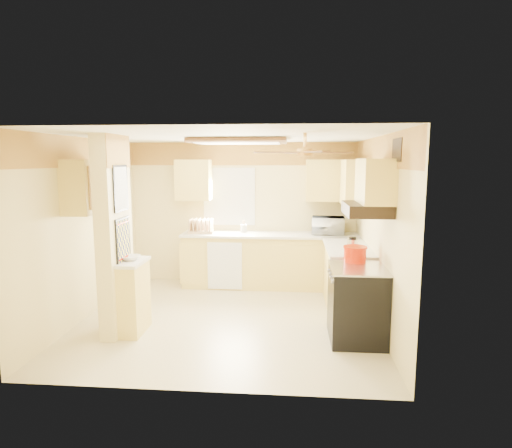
# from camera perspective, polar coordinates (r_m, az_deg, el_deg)

# --- Properties ---
(floor) EXTENTS (4.00, 4.00, 0.00)m
(floor) POSITION_cam_1_polar(r_m,az_deg,el_deg) (6.12, -3.69, -12.50)
(floor) COLOR tan
(floor) RESTS_ON ground
(ceiling) EXTENTS (4.00, 4.00, 0.00)m
(ceiling) POSITION_cam_1_polar(r_m,az_deg,el_deg) (5.72, -3.93, 11.58)
(ceiling) COLOR white
(ceiling) RESTS_ON wall_back
(wall_back) EXTENTS (4.00, 0.00, 4.00)m
(wall_back) POSITION_cam_1_polar(r_m,az_deg,el_deg) (7.65, -1.70, 1.45)
(wall_back) COLOR beige
(wall_back) RESTS_ON floor
(wall_front) EXTENTS (4.00, 0.00, 4.00)m
(wall_front) POSITION_cam_1_polar(r_m,az_deg,el_deg) (3.96, -7.90, -5.35)
(wall_front) COLOR beige
(wall_front) RESTS_ON floor
(wall_left) EXTENTS (0.00, 3.80, 3.80)m
(wall_left) POSITION_cam_1_polar(r_m,az_deg,el_deg) (6.40, -21.81, -0.57)
(wall_left) COLOR beige
(wall_left) RESTS_ON floor
(wall_right) EXTENTS (0.00, 3.80, 3.80)m
(wall_right) POSITION_cam_1_polar(r_m,az_deg,el_deg) (5.84, 15.99, -1.10)
(wall_right) COLOR beige
(wall_right) RESTS_ON floor
(wallpaper_border) EXTENTS (4.00, 0.02, 0.40)m
(wallpaper_border) POSITION_cam_1_polar(r_m,az_deg,el_deg) (7.58, -1.75, 9.33)
(wallpaper_border) COLOR #EBB445
(wallpaper_border) RESTS_ON wall_back
(partition_column) EXTENTS (0.20, 0.70, 2.50)m
(partition_column) POSITION_cam_1_polar(r_m,az_deg,el_deg) (5.63, -18.37, -1.55)
(partition_column) COLOR beige
(partition_column) RESTS_ON floor
(partition_ledge) EXTENTS (0.25, 0.55, 0.90)m
(partition_ledge) POSITION_cam_1_polar(r_m,az_deg,el_deg) (5.74, -15.95, -9.49)
(partition_ledge) COLOR #FFDB75
(partition_ledge) RESTS_ON floor
(ledge_top) EXTENTS (0.28, 0.58, 0.04)m
(ledge_top) POSITION_cam_1_polar(r_m,az_deg,el_deg) (5.62, -16.14, -4.92)
(ledge_top) COLOR silver
(ledge_top) RESTS_ON partition_ledge
(lower_cabinets_back) EXTENTS (3.00, 0.60, 0.90)m
(lower_cabinets_back) POSITION_cam_1_polar(r_m,az_deg,el_deg) (7.46, 1.90, -4.99)
(lower_cabinets_back) COLOR #FFDB75
(lower_cabinets_back) RESTS_ON floor
(lower_cabinets_right) EXTENTS (0.60, 1.40, 0.90)m
(lower_cabinets_right) POSITION_cam_1_polar(r_m,az_deg,el_deg) (6.54, 12.09, -7.12)
(lower_cabinets_right) COLOR #FFDB75
(lower_cabinets_right) RESTS_ON floor
(countertop_back) EXTENTS (3.04, 0.64, 0.04)m
(countertop_back) POSITION_cam_1_polar(r_m,az_deg,el_deg) (7.36, 1.91, -1.44)
(countertop_back) COLOR silver
(countertop_back) RESTS_ON lower_cabinets_back
(countertop_right) EXTENTS (0.64, 1.44, 0.04)m
(countertop_right) POSITION_cam_1_polar(r_m,az_deg,el_deg) (6.43, 12.13, -3.09)
(countertop_right) COLOR silver
(countertop_right) RESTS_ON lower_cabinets_right
(dishwasher_panel) EXTENTS (0.58, 0.02, 0.80)m
(dishwasher_panel) POSITION_cam_1_polar(r_m,az_deg,el_deg) (7.24, -4.19, -5.59)
(dishwasher_panel) COLOR white
(dishwasher_panel) RESTS_ON lower_cabinets_back
(window) EXTENTS (0.92, 0.02, 1.02)m
(window) POSITION_cam_1_polar(r_m,az_deg,el_deg) (7.64, -3.59, 3.68)
(window) COLOR white
(window) RESTS_ON wall_back
(upper_cab_back_left) EXTENTS (0.60, 0.35, 0.70)m
(upper_cab_back_left) POSITION_cam_1_polar(r_m,az_deg,el_deg) (7.58, -8.31, 5.84)
(upper_cab_back_left) COLOR #FFDB75
(upper_cab_back_left) RESTS_ON wall_back
(upper_cab_back_right) EXTENTS (0.90, 0.35, 0.70)m
(upper_cab_back_right) POSITION_cam_1_polar(r_m,az_deg,el_deg) (7.41, 10.17, 5.74)
(upper_cab_back_right) COLOR #FFDB75
(upper_cab_back_right) RESTS_ON wall_back
(upper_cab_right) EXTENTS (0.35, 1.00, 0.70)m
(upper_cab_right) POSITION_cam_1_polar(r_m,az_deg,el_deg) (6.97, 12.80, 5.49)
(upper_cab_right) COLOR #FFDB75
(upper_cab_right) RESTS_ON wall_right
(upper_cab_left_wall) EXTENTS (0.35, 0.75, 0.70)m
(upper_cab_left_wall) POSITION_cam_1_polar(r_m,az_deg,el_deg) (6.04, -21.69, 4.66)
(upper_cab_left_wall) COLOR #FFDB75
(upper_cab_left_wall) RESTS_ON wall_left
(upper_cab_over_stove) EXTENTS (0.35, 0.76, 0.52)m
(upper_cab_over_stove) POSITION_cam_1_polar(r_m,az_deg,el_deg) (5.20, 15.58, 5.53)
(upper_cab_over_stove) COLOR #FFDB75
(upper_cab_over_stove) RESTS_ON wall_right
(stove) EXTENTS (0.68, 0.77, 0.92)m
(stove) POSITION_cam_1_polar(r_m,az_deg,el_deg) (5.45, 13.31, -10.27)
(stove) COLOR black
(stove) RESTS_ON floor
(range_hood) EXTENTS (0.50, 0.76, 0.14)m
(range_hood) POSITION_cam_1_polar(r_m,az_deg,el_deg) (5.21, 14.51, 1.93)
(range_hood) COLOR black
(range_hood) RESTS_ON upper_cab_over_stove
(poster_menu) EXTENTS (0.02, 0.42, 0.57)m
(poster_menu) POSITION_cam_1_polar(r_m,az_deg,el_deg) (5.52, -17.60, 4.56)
(poster_menu) COLOR black
(poster_menu) RESTS_ON partition_column
(poster_nashville) EXTENTS (0.02, 0.42, 0.57)m
(poster_nashville) POSITION_cam_1_polar(r_m,az_deg,el_deg) (5.60, -17.30, -2.08)
(poster_nashville) COLOR black
(poster_nashville) RESTS_ON partition_column
(ceiling_light_panel) EXTENTS (1.35, 0.95, 0.06)m
(ceiling_light_panel) POSITION_cam_1_polar(r_m,az_deg,el_deg) (6.20, -2.29, 10.94)
(ceiling_light_panel) COLOR brown
(ceiling_light_panel) RESTS_ON ceiling
(ceiling_fan) EXTENTS (1.15, 1.15, 0.26)m
(ceiling_fan) POSITION_cam_1_polar(r_m,az_deg,el_deg) (4.95, 6.52, 9.54)
(ceiling_fan) COLOR gold
(ceiling_fan) RESTS_ON ceiling
(vent_grate) EXTENTS (0.02, 0.40, 0.25)m
(vent_grate) POSITION_cam_1_polar(r_m,az_deg,el_deg) (4.88, 18.33, 9.35)
(vent_grate) COLOR black
(vent_grate) RESTS_ON wall_right
(microwave) EXTENTS (0.56, 0.40, 0.30)m
(microwave) POSITION_cam_1_polar(r_m,az_deg,el_deg) (7.36, 9.60, -0.22)
(microwave) COLOR white
(microwave) RESTS_ON countertop_back
(bowl) EXTENTS (0.24, 0.24, 0.06)m
(bowl) POSITION_cam_1_polar(r_m,az_deg,el_deg) (5.65, -16.38, -4.35)
(bowl) COLOR white
(bowl) RESTS_ON ledge_top
(dutch_oven) EXTENTS (0.30, 0.30, 0.20)m
(dutch_oven) POSITION_cam_1_polar(r_m,az_deg,el_deg) (5.57, 13.07, -3.90)
(dutch_oven) COLOR red
(dutch_oven) RESTS_ON stove
(kettle) EXTENTS (0.15, 0.15, 0.23)m
(kettle) POSITION_cam_1_polar(r_m,az_deg,el_deg) (5.92, 12.73, -2.87)
(kettle) COLOR silver
(kettle) RESTS_ON countertop_right
(dish_rack) EXTENTS (0.45, 0.35, 0.24)m
(dish_rack) POSITION_cam_1_polar(r_m,az_deg,el_deg) (7.50, -7.37, -0.49)
(dish_rack) COLOR tan
(dish_rack) RESTS_ON countertop_back
(utensil_crock) EXTENTS (0.11, 0.11, 0.21)m
(utensil_crock) POSITION_cam_1_polar(r_m,az_deg,el_deg) (7.48, -1.65, -0.58)
(utensil_crock) COLOR white
(utensil_crock) RESTS_ON countertop_back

